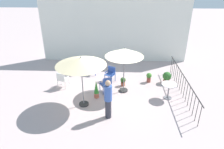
{
  "coord_description": "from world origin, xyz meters",
  "views": [
    {
      "loc": [
        0.38,
        -9.02,
        5.4
      ],
      "look_at": [
        0.0,
        0.52,
        0.76
      ],
      "focal_mm": 32.87,
      "sensor_mm": 36.0,
      "label": 1
    }
  ],
  "objects_px": {
    "potted_plant_0": "(123,81)",
    "potted_plant_2": "(167,77)",
    "patio_umbrella_0": "(124,53)",
    "patio_chair_1": "(111,73)",
    "patio_chair_3": "(62,79)",
    "standing_person": "(108,99)",
    "potted_plant_3": "(96,89)",
    "cafe_table_0": "(169,88)",
    "patio_umbrella_1": "(81,62)",
    "patio_chair_4": "(73,65)",
    "potted_plant_1": "(149,77)",
    "patio_chair_2": "(93,65)",
    "patio_chair_0": "(106,84)"
  },
  "relations": [
    {
      "from": "patio_chair_3",
      "to": "standing_person",
      "type": "relative_size",
      "value": 0.5
    },
    {
      "from": "patio_umbrella_1",
      "to": "potted_plant_3",
      "type": "height_order",
      "value": "patio_umbrella_1"
    },
    {
      "from": "patio_chair_2",
      "to": "potted_plant_0",
      "type": "bearing_deg",
      "value": -39.85
    },
    {
      "from": "patio_chair_0",
      "to": "patio_umbrella_0",
      "type": "bearing_deg",
      "value": 11.64
    },
    {
      "from": "patio_umbrella_0",
      "to": "patio_chair_0",
      "type": "xyz_separation_m",
      "value": [
        -0.88,
        -0.18,
        -1.59
      ]
    },
    {
      "from": "patio_chair_4",
      "to": "patio_chair_0",
      "type": "bearing_deg",
      "value": -45.85
    },
    {
      "from": "cafe_table_0",
      "to": "standing_person",
      "type": "height_order",
      "value": "standing_person"
    },
    {
      "from": "patio_chair_2",
      "to": "potted_plant_0",
      "type": "distance_m",
      "value": 2.35
    },
    {
      "from": "cafe_table_0",
      "to": "patio_umbrella_0",
      "type": "bearing_deg",
      "value": 164.5
    },
    {
      "from": "patio_umbrella_0",
      "to": "patio_chair_4",
      "type": "relative_size",
      "value": 2.46
    },
    {
      "from": "potted_plant_0",
      "to": "potted_plant_3",
      "type": "xyz_separation_m",
      "value": [
        -1.3,
        -1.24,
        0.18
      ]
    },
    {
      "from": "patio_umbrella_1",
      "to": "potted_plant_2",
      "type": "bearing_deg",
      "value": 28.71
    },
    {
      "from": "patio_umbrella_1",
      "to": "patio_chair_2",
      "type": "height_order",
      "value": "patio_umbrella_1"
    },
    {
      "from": "patio_chair_3",
      "to": "potted_plant_2",
      "type": "relative_size",
      "value": 1.33
    },
    {
      "from": "patio_umbrella_0",
      "to": "patio_chair_1",
      "type": "bearing_deg",
      "value": 123.01
    },
    {
      "from": "patio_chair_3",
      "to": "potted_plant_0",
      "type": "xyz_separation_m",
      "value": [
        3.2,
        0.31,
        -0.24
      ]
    },
    {
      "from": "patio_chair_3",
      "to": "potted_plant_3",
      "type": "bearing_deg",
      "value": -26.14
    },
    {
      "from": "patio_chair_3",
      "to": "potted_plant_2",
      "type": "distance_m",
      "value": 5.67
    },
    {
      "from": "potted_plant_1",
      "to": "patio_chair_0",
      "type": "bearing_deg",
      "value": -151.86
    },
    {
      "from": "patio_umbrella_0",
      "to": "patio_chair_0",
      "type": "height_order",
      "value": "patio_umbrella_0"
    },
    {
      "from": "patio_chair_1",
      "to": "patio_chair_4",
      "type": "xyz_separation_m",
      "value": [
        -2.3,
        0.92,
        0.05
      ]
    },
    {
      "from": "standing_person",
      "to": "cafe_table_0",
      "type": "bearing_deg",
      "value": 29.69
    },
    {
      "from": "cafe_table_0",
      "to": "patio_chair_1",
      "type": "distance_m",
      "value": 3.32
    },
    {
      "from": "patio_chair_4",
      "to": "patio_chair_2",
      "type": "bearing_deg",
      "value": 2.84
    },
    {
      "from": "patio_chair_1",
      "to": "potted_plant_3",
      "type": "height_order",
      "value": "potted_plant_3"
    },
    {
      "from": "patio_chair_3",
      "to": "standing_person",
      "type": "xyz_separation_m",
      "value": [
        2.56,
        -2.45,
        0.39
      ]
    },
    {
      "from": "potted_plant_2",
      "to": "standing_person",
      "type": "relative_size",
      "value": 0.37
    },
    {
      "from": "patio_chair_2",
      "to": "patio_chair_4",
      "type": "xyz_separation_m",
      "value": [
        -1.2,
        -0.06,
        -0.02
      ]
    },
    {
      "from": "cafe_table_0",
      "to": "potted_plant_2",
      "type": "distance_m",
      "value": 1.62
    },
    {
      "from": "potted_plant_3",
      "to": "patio_umbrella_0",
      "type": "bearing_deg",
      "value": 27.1
    },
    {
      "from": "patio_chair_0",
      "to": "patio_chair_3",
      "type": "height_order",
      "value": "patio_chair_0"
    },
    {
      "from": "patio_chair_2",
      "to": "patio_chair_3",
      "type": "height_order",
      "value": "patio_chair_2"
    },
    {
      "from": "potted_plant_1",
      "to": "standing_person",
      "type": "distance_m",
      "value": 3.91
    },
    {
      "from": "patio_umbrella_1",
      "to": "patio_chair_3",
      "type": "height_order",
      "value": "patio_umbrella_1"
    },
    {
      "from": "patio_umbrella_1",
      "to": "standing_person",
      "type": "relative_size",
      "value": 1.37
    },
    {
      "from": "standing_person",
      "to": "patio_umbrella_0",
      "type": "bearing_deg",
      "value": 73.34
    },
    {
      "from": "potted_plant_1",
      "to": "potted_plant_3",
      "type": "distance_m",
      "value": 3.25
    },
    {
      "from": "patio_umbrella_1",
      "to": "patio_chair_3",
      "type": "bearing_deg",
      "value": 131.0
    },
    {
      "from": "patio_chair_0",
      "to": "patio_chair_1",
      "type": "relative_size",
      "value": 1.05
    },
    {
      "from": "patio_umbrella_1",
      "to": "patio_chair_0",
      "type": "xyz_separation_m",
      "value": [
        0.96,
        1.15,
        -1.64
      ]
    },
    {
      "from": "standing_person",
      "to": "patio_chair_4",
      "type": "bearing_deg",
      "value": 119.19
    },
    {
      "from": "patio_chair_2",
      "to": "patio_umbrella_1",
      "type": "bearing_deg",
      "value": -90.56
    },
    {
      "from": "patio_umbrella_1",
      "to": "patio_chair_4",
      "type": "height_order",
      "value": "patio_umbrella_1"
    },
    {
      "from": "cafe_table_0",
      "to": "potted_plant_3",
      "type": "relative_size",
      "value": 0.86
    },
    {
      "from": "patio_chair_2",
      "to": "patio_chair_3",
      "type": "bearing_deg",
      "value": -127.98
    },
    {
      "from": "patio_umbrella_0",
      "to": "patio_umbrella_1",
      "type": "relative_size",
      "value": 0.99
    },
    {
      "from": "potted_plant_1",
      "to": "patio_umbrella_1",
      "type": "bearing_deg",
      "value": -143.89
    },
    {
      "from": "patio_umbrella_0",
      "to": "potted_plant_0",
      "type": "xyz_separation_m",
      "value": [
        -0.02,
        0.57,
        -1.81
      ]
    },
    {
      "from": "potted_plant_0",
      "to": "potted_plant_3",
      "type": "distance_m",
      "value": 1.81
    },
    {
      "from": "potted_plant_0",
      "to": "potted_plant_2",
      "type": "relative_size",
      "value": 0.75
    }
  ]
}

